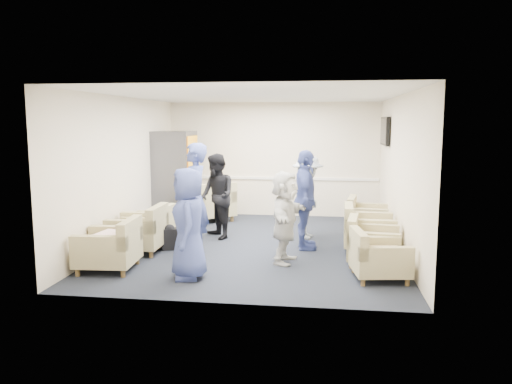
# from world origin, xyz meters

# --- Properties ---
(floor) EXTENTS (6.00, 6.00, 0.00)m
(floor) POSITION_xyz_m (0.00, 0.00, 0.00)
(floor) COLOR black
(floor) RESTS_ON ground
(ceiling) EXTENTS (6.00, 6.00, 0.00)m
(ceiling) POSITION_xyz_m (0.00, 0.00, 2.70)
(ceiling) COLOR silver
(ceiling) RESTS_ON back_wall
(back_wall) EXTENTS (5.00, 0.02, 2.70)m
(back_wall) POSITION_xyz_m (0.00, 3.00, 1.35)
(back_wall) COLOR beige
(back_wall) RESTS_ON floor
(front_wall) EXTENTS (5.00, 0.02, 2.70)m
(front_wall) POSITION_xyz_m (0.00, -3.00, 1.35)
(front_wall) COLOR beige
(front_wall) RESTS_ON floor
(left_wall) EXTENTS (0.02, 6.00, 2.70)m
(left_wall) POSITION_xyz_m (-2.50, 0.00, 1.35)
(left_wall) COLOR beige
(left_wall) RESTS_ON floor
(right_wall) EXTENTS (0.02, 6.00, 2.70)m
(right_wall) POSITION_xyz_m (2.50, 0.00, 1.35)
(right_wall) COLOR beige
(right_wall) RESTS_ON floor
(chair_rail) EXTENTS (4.98, 0.04, 0.06)m
(chair_rail) POSITION_xyz_m (0.00, 2.98, 0.90)
(chair_rail) COLOR white
(chair_rail) RESTS_ON back_wall
(tv) EXTENTS (0.10, 1.00, 0.58)m
(tv) POSITION_xyz_m (2.44, 1.80, 2.05)
(tv) COLOR black
(tv) RESTS_ON right_wall
(armchair_left_near) EXTENTS (0.89, 0.89, 0.67)m
(armchair_left_near) POSITION_xyz_m (-1.98, -1.84, 0.33)
(armchair_left_near) COLOR tan
(armchair_left_near) RESTS_ON floor
(armchair_left_mid) EXTENTS (0.88, 0.88, 0.69)m
(armchair_left_mid) POSITION_xyz_m (-1.92, -0.75, 0.34)
(armchair_left_mid) COLOR tan
(armchair_left_mid) RESTS_ON floor
(armchair_left_far) EXTENTS (0.84, 0.84, 0.61)m
(armchair_left_far) POSITION_xyz_m (-1.91, -0.21, 0.31)
(armchair_left_far) COLOR tan
(armchair_left_far) RESTS_ON floor
(armchair_right_near) EXTENTS (0.86, 0.86, 0.60)m
(armchair_right_near) POSITION_xyz_m (1.96, -1.75, 0.30)
(armchair_right_near) COLOR tan
(armchair_right_near) RESTS_ON floor
(armchair_right_midnear) EXTENTS (0.88, 0.88, 0.63)m
(armchair_right_midnear) POSITION_xyz_m (1.94, -0.97, 0.32)
(armchair_right_midnear) COLOR tan
(armchair_right_midnear) RESTS_ON floor
(armchair_right_midfar) EXTENTS (0.88, 0.88, 0.69)m
(armchair_right_midfar) POSITION_xyz_m (1.94, -0.16, 0.34)
(armchair_right_midfar) COLOR tan
(armchair_right_midfar) RESTS_ON floor
(armchair_right_far) EXTENTS (0.90, 0.90, 0.63)m
(armchair_right_far) POSITION_xyz_m (2.04, 1.18, 0.32)
(armchair_right_far) COLOR tan
(armchair_right_far) RESTS_ON floor
(armchair_corner) EXTENTS (1.34, 1.34, 0.76)m
(armchair_corner) POSITION_xyz_m (-1.34, 2.10, 0.38)
(armchair_corner) COLOR tan
(armchair_corner) RESTS_ON floor
(vending_machine) EXTENTS (0.83, 0.96, 2.04)m
(vending_machine) POSITION_xyz_m (-2.09, 1.91, 1.02)
(vending_machine) COLOR #505158
(vending_machine) RESTS_ON floor
(backpack) EXTENTS (0.31, 0.26, 0.45)m
(backpack) POSITION_xyz_m (-1.48, -0.52, 0.23)
(backpack) COLOR black
(backpack) RESTS_ON floor
(pillow) EXTENTS (0.42, 0.52, 0.14)m
(pillow) POSITION_xyz_m (-1.98, -1.84, 0.51)
(pillow) COLOR white
(pillow) RESTS_ON armchair_left_near
(person_front_left) EXTENTS (0.70, 0.89, 1.60)m
(person_front_left) POSITION_xyz_m (-0.71, -2.06, 0.80)
(person_front_left) COLOR #3A488D
(person_front_left) RESTS_ON floor
(person_mid_left) EXTENTS (0.47, 0.70, 1.89)m
(person_mid_left) POSITION_xyz_m (-0.96, -0.76, 0.95)
(person_mid_left) COLOR #3A488D
(person_mid_left) RESTS_ON floor
(person_back_left) EXTENTS (0.97, 1.01, 1.64)m
(person_back_left) POSITION_xyz_m (-0.84, 0.43, 0.82)
(person_back_left) COLOR black
(person_back_left) RESTS_ON floor
(person_back_right) EXTENTS (0.80, 1.14, 1.62)m
(person_back_right) POSITION_xyz_m (0.89, 0.69, 0.81)
(person_back_right) COLOR beige
(person_back_right) RESTS_ON floor
(person_mid_right) EXTENTS (0.50, 1.06, 1.76)m
(person_mid_right) POSITION_xyz_m (0.88, -0.16, 0.88)
(person_mid_right) COLOR #3A488D
(person_mid_right) RESTS_ON floor
(person_front_right) EXTENTS (0.65, 1.42, 1.47)m
(person_front_right) POSITION_xyz_m (0.59, -1.07, 0.74)
(person_front_right) COLOR silver
(person_front_right) RESTS_ON floor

